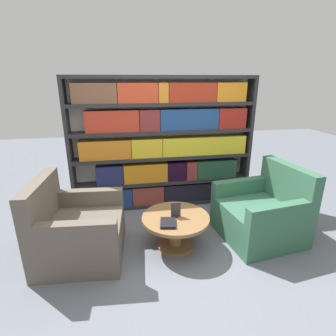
{
  "coord_description": "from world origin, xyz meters",
  "views": [
    {
      "loc": [
        -0.62,
        -2.52,
        1.93
      ],
      "look_at": [
        -0.04,
        0.66,
        0.84
      ],
      "focal_mm": 28.0,
      "sensor_mm": 36.0,
      "label": 1
    }
  ],
  "objects": [
    {
      "name": "table_sign",
      "position": [
        -0.04,
        0.15,
        0.48
      ],
      "size": [
        0.11,
        0.06,
        0.18
      ],
      "color": "black",
      "rests_on": "coffee_table"
    },
    {
      "name": "coffee_table",
      "position": [
        -0.04,
        0.15,
        0.29
      ],
      "size": [
        0.8,
        0.8,
        0.4
      ],
      "color": "brown",
      "rests_on": "ground_plane"
    },
    {
      "name": "bookshelf",
      "position": [
        0.0,
        1.34,
        0.98
      ],
      "size": [
        2.77,
        0.3,
        1.99
      ],
      "color": "silver",
      "rests_on": "ground_plane"
    },
    {
      "name": "armchair_right",
      "position": [
        1.09,
        0.19,
        0.31
      ],
      "size": [
        1.02,
        1.02,
        0.93
      ],
      "rotation": [
        0.0,
        0.0,
        -1.44
      ],
      "color": "#336047",
      "rests_on": "ground_plane"
    },
    {
      "name": "stray_book",
      "position": [
        -0.16,
        -0.0,
        0.42
      ],
      "size": [
        0.2,
        0.24,
        0.03
      ],
      "color": "black",
      "rests_on": "coffee_table"
    },
    {
      "name": "ground_plane",
      "position": [
        0.0,
        0.0,
        0.0
      ],
      "size": [
        14.0,
        14.0,
        0.0
      ],
      "primitive_type": "plane",
      "color": "slate"
    },
    {
      "name": "armchair_left",
      "position": [
        -1.18,
        0.18,
        0.31
      ],
      "size": [
        0.98,
        0.98,
        0.93
      ],
      "rotation": [
        0.0,
        0.0,
        1.49
      ],
      "color": "brown",
      "rests_on": "ground_plane"
    }
  ]
}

